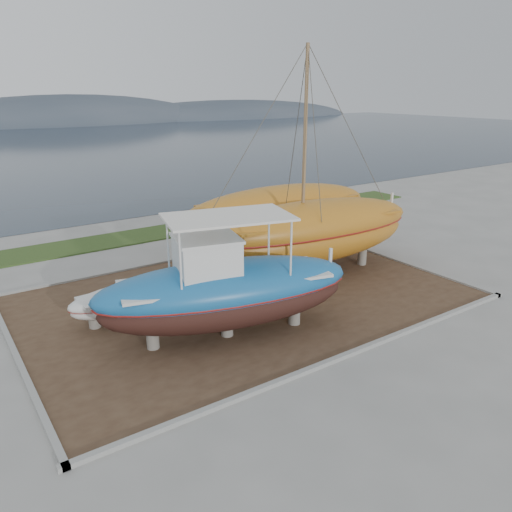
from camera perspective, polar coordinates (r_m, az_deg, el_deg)
ground at (r=18.70m, az=5.53°, el=-8.83°), size 140.00×140.00×0.00m
dirt_patch at (r=21.59m, az=-1.28°, el=-4.74°), size 18.00×12.00×0.06m
curb_frame at (r=21.57m, az=-1.28°, el=-4.63°), size 18.60×12.60×0.15m
grass_strip at (r=31.30m, az=-12.91°, el=2.32°), size 44.00×3.00×0.08m
blue_caique at (r=17.50m, az=-3.44°, el=-2.50°), size 9.73×5.06×4.47m
white_dinghy at (r=20.03m, az=-14.68°, el=-5.17°), size 4.47×1.87×1.32m
orange_sailboat at (r=22.82m, az=6.69°, el=10.00°), size 11.30×4.23×10.30m
orange_bare_hull at (r=26.47m, az=2.70°, el=3.92°), size 11.17×3.74×3.62m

